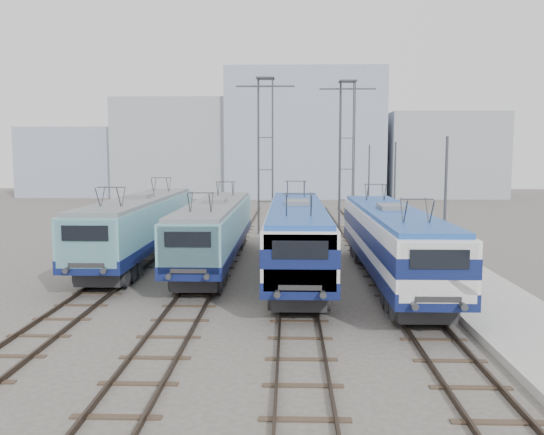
% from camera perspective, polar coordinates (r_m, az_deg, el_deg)
% --- Properties ---
extents(ground, '(160.00, 160.00, 0.00)m').
position_cam_1_polar(ground, '(23.87, -2.84, -8.86)').
color(ground, '#514C47').
extents(platform, '(4.00, 70.00, 0.30)m').
position_cam_1_polar(platform, '(32.64, 16.55, -4.70)').
color(platform, '#9E9E99').
rests_on(platform, ground).
extents(locomotive_far_left, '(2.89, 18.27, 3.44)m').
position_cam_1_polar(locomotive_far_left, '(34.03, -12.95, -0.53)').
color(locomotive_far_left, '#0F194E').
rests_on(locomotive_far_left, ground).
extents(locomotive_center_left, '(2.77, 17.46, 3.29)m').
position_cam_1_polar(locomotive_center_left, '(32.01, -5.67, -1.00)').
color(locomotive_center_left, '#0F194E').
rests_on(locomotive_center_left, ground).
extents(locomotive_center_right, '(2.87, 18.15, 3.41)m').
position_cam_1_polar(locomotive_center_right, '(29.12, 2.48, -1.44)').
color(locomotive_center_right, '#0F194E').
rests_on(locomotive_center_right, ground).
extents(locomotive_far_right, '(2.81, 17.77, 3.34)m').
position_cam_1_polar(locomotive_far_right, '(28.00, 11.77, -1.97)').
color(locomotive_far_right, '#0F194E').
rests_on(locomotive_far_right, ground).
extents(catenary_tower_west, '(4.50, 1.20, 12.00)m').
position_cam_1_polar(catenary_tower_west, '(45.00, -0.65, 6.84)').
color(catenary_tower_west, '#3F4247').
rests_on(catenary_tower_west, ground).
extents(catenary_tower_east, '(4.50, 1.20, 12.00)m').
position_cam_1_polar(catenary_tower_east, '(47.19, 7.42, 6.77)').
color(catenary_tower_east, '#3F4247').
rests_on(catenary_tower_east, ground).
extents(mast_front, '(0.12, 0.12, 7.00)m').
position_cam_1_polar(mast_front, '(26.00, 16.74, -0.01)').
color(mast_front, '#3F4247').
rests_on(mast_front, ground).
extents(mast_mid, '(0.12, 0.12, 7.00)m').
position_cam_1_polar(mast_mid, '(37.67, 12.03, 2.01)').
color(mast_mid, '#3F4247').
rests_on(mast_mid, ground).
extents(mast_rear, '(0.12, 0.12, 7.00)m').
position_cam_1_polar(mast_rear, '(49.50, 9.56, 3.07)').
color(mast_rear, '#3F4247').
rests_on(mast_rear, ground).
extents(building_west, '(18.00, 12.00, 14.00)m').
position_cam_1_polar(building_west, '(86.43, -8.91, 6.77)').
color(building_west, '#949BA6').
rests_on(building_west, ground).
extents(building_center, '(22.00, 14.00, 18.00)m').
position_cam_1_polar(building_center, '(85.03, 3.20, 8.19)').
color(building_center, '#909BB1').
rests_on(building_center, ground).
extents(building_east, '(16.00, 12.00, 12.00)m').
position_cam_1_polar(building_east, '(87.80, 16.42, 5.93)').
color(building_east, '#949BA6').
rests_on(building_east, ground).
extents(building_far_west, '(14.00, 10.00, 10.00)m').
position_cam_1_polar(building_far_west, '(90.75, -18.91, 5.22)').
color(building_far_west, '#909BB1').
rests_on(building_far_west, ground).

